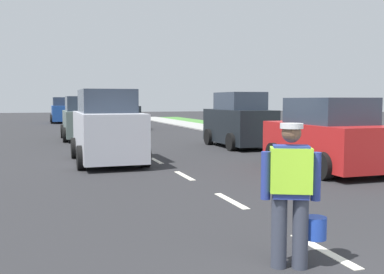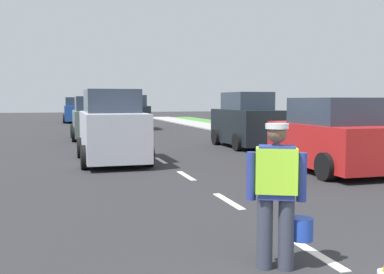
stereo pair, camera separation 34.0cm
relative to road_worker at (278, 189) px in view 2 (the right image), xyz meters
name	(u,v)px [view 2 (the right image)]	position (x,y,z in m)	size (l,w,h in m)	color
ground_plane	(122,137)	(0.70, 18.68, -0.93)	(96.00, 96.00, 0.00)	#28282B
lane_center_line	(113,132)	(0.70, 22.88, -0.93)	(0.14, 46.40, 0.01)	silver
road_worker	(278,189)	(0.00, 0.00, 0.00)	(0.75, 0.45, 1.67)	#383D4C
car_oncoming_lead	(112,128)	(-0.81, 9.56, 0.11)	(2.02, 4.26, 2.24)	silver
car_outgoing_far	(132,113)	(2.21, 25.20, 0.11)	(2.05, 4.21, 2.24)	black
car_oncoming_second	(92,119)	(-0.83, 17.98, 0.04)	(2.05, 3.91, 2.09)	slate
car_oncoming_third	(75,111)	(-1.10, 35.07, 0.06)	(2.03, 4.33, 2.14)	#1E4799
car_parked_curbside	(331,137)	(4.64, 5.99, -0.01)	(2.07, 3.95, 1.99)	red
car_parked_far	(246,122)	(4.91, 12.43, 0.10)	(1.90, 3.96, 2.23)	black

